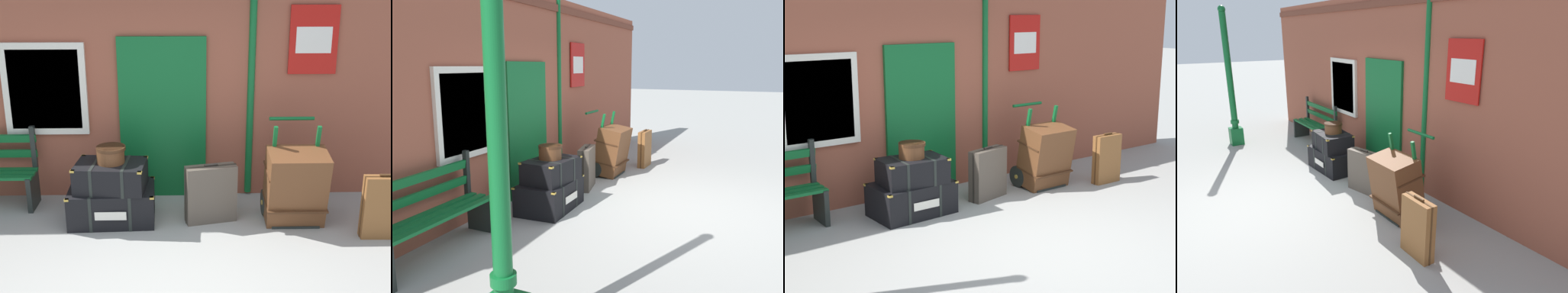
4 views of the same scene
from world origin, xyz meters
TOP-DOWN VIEW (x-y plane):
  - ground_plane at (0.00, 0.00)m, footprint 60.00×60.00m
  - brick_facade at (-0.01, 2.60)m, footprint 10.40×0.35m
  - lamp_post at (-3.51, 0.54)m, footprint 0.28×0.28m
  - platform_bench at (-2.54, 2.16)m, footprint 1.60×0.43m
  - steamer_trunk_base at (-0.74, 1.71)m, footprint 1.03×0.69m
  - steamer_trunk_middle at (-0.73, 1.68)m, footprint 0.85×0.61m
  - round_hatbox at (-0.73, 1.70)m, footprint 0.34×0.34m
  - porters_trolley at (1.42, 1.74)m, footprint 0.71×0.60m
  - large_brown_trunk at (1.42, 1.57)m, footprint 0.70×0.58m
  - suitcase_slate at (2.33, 1.20)m, footprint 0.47×0.16m
  - suitcase_olive at (0.43, 1.65)m, footprint 0.63×0.32m

SIDE VIEW (x-z plane):
  - ground_plane at x=0.00m, z-range 0.00..0.00m
  - steamer_trunk_base at x=-0.74m, z-range 0.00..0.42m
  - porters_trolley at x=1.42m, z-range -0.33..0.87m
  - suitcase_olive at x=0.43m, z-range -0.02..0.72m
  - suitcase_slate at x=2.33m, z-range -0.02..0.75m
  - platform_bench at x=-2.54m, z-range -0.06..0.95m
  - large_brown_trunk at x=1.42m, z-range 0.00..0.94m
  - steamer_trunk_middle at x=-0.73m, z-range 0.42..0.74m
  - round_hatbox at x=-0.73m, z-range 0.75..0.95m
  - lamp_post at x=-3.51m, z-range -0.37..2.74m
  - brick_facade at x=-0.01m, z-range 0.00..3.20m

